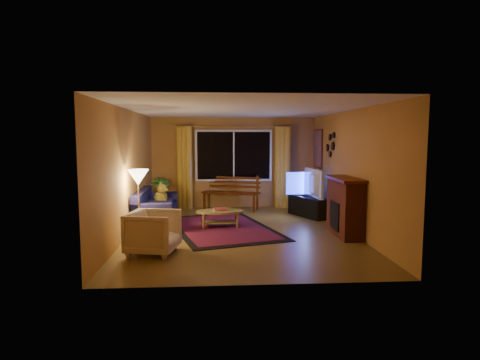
{
  "coord_description": "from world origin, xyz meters",
  "views": [
    {
      "loc": [
        -0.55,
        -8.1,
        1.93
      ],
      "look_at": [
        0.0,
        0.3,
        1.05
      ],
      "focal_mm": 30.0,
      "sensor_mm": 36.0,
      "label": 1
    }
  ],
  "objects": [
    {
      "name": "ceiling",
      "position": [
        0.0,
        0.0,
        2.51
      ],
      "size": [
        4.5,
        6.0,
        0.02
      ],
      "primitive_type": "cube",
      "color": "white",
      "rests_on": "ground"
    },
    {
      "name": "fireplace",
      "position": [
        2.05,
        -0.4,
        0.55
      ],
      "size": [
        0.4,
        1.2,
        1.1
      ],
      "primitive_type": "cube",
      "color": "maroon",
      "rests_on": "ground"
    },
    {
      "name": "floor",
      "position": [
        0.0,
        0.0,
        -0.01
      ],
      "size": [
        4.5,
        6.0,
        0.02
      ],
      "primitive_type": "cube",
      "color": "brown",
      "rests_on": "ground"
    },
    {
      "name": "curtain_left",
      "position": [
        -1.35,
        2.88,
        1.12
      ],
      "size": [
        0.36,
        0.36,
        2.24
      ],
      "primitive_type": "cylinder",
      "color": "gold",
      "rests_on": "ground"
    },
    {
      "name": "floor_lamp",
      "position": [
        -2.0,
        -0.35,
        0.66
      ],
      "size": [
        0.26,
        0.26,
        1.32
      ],
      "primitive_type": "cylinder",
      "rotation": [
        0.0,
        0.0,
        -0.23
      ],
      "color": "#BF8C3F",
      "rests_on": "ground"
    },
    {
      "name": "painting",
      "position": [
        2.22,
        2.45,
        1.65
      ],
      "size": [
        0.04,
        0.76,
        0.96
      ],
      "primitive_type": "cube",
      "color": "#D45312",
      "rests_on": "wall_right"
    },
    {
      "name": "wall_left",
      "position": [
        -2.26,
        0.0,
        1.25
      ],
      "size": [
        0.02,
        6.0,
        2.5
      ],
      "primitive_type": "cube",
      "color": "#B47834",
      "rests_on": "ground"
    },
    {
      "name": "curtain_rod",
      "position": [
        0.0,
        2.9,
        2.25
      ],
      "size": [
        3.2,
        0.03,
        0.03
      ],
      "primitive_type": "cylinder",
      "rotation": [
        0.0,
        1.57,
        0.0
      ],
      "color": "#BF8C3F",
      "rests_on": "wall_back"
    },
    {
      "name": "potted_plant",
      "position": [
        -1.94,
        2.33,
        0.46
      ],
      "size": [
        0.66,
        0.66,
        0.91
      ],
      "primitive_type": "imported",
      "rotation": [
        0.0,
        0.0,
        0.36
      ],
      "color": "#235B1E",
      "rests_on": "ground"
    },
    {
      "name": "television",
      "position": [
        1.78,
        1.54,
        0.83
      ],
      "size": [
        0.28,
        1.19,
        0.68
      ],
      "primitive_type": "imported",
      "rotation": [
        0.0,
        0.0,
        1.68
      ],
      "color": "black",
      "rests_on": "tv_console"
    },
    {
      "name": "curtain_right",
      "position": [
        1.35,
        2.88,
        1.12
      ],
      "size": [
        0.36,
        0.36,
        2.24
      ],
      "primitive_type": "cylinder",
      "color": "gold",
      "rests_on": "ground"
    },
    {
      "name": "armchair",
      "position": [
        -1.57,
        -1.44,
        0.4
      ],
      "size": [
        0.87,
        0.9,
        0.8
      ],
      "primitive_type": "imported",
      "rotation": [
        0.0,
        0.0,
        1.37
      ],
      "color": "beige",
      "rests_on": "ground"
    },
    {
      "name": "tv_console",
      "position": [
        1.78,
        1.54,
        0.25
      ],
      "size": [
        0.85,
        1.24,
        0.49
      ],
      "primitive_type": "cube",
      "rotation": [
        0.0,
        0.0,
        0.43
      ],
      "color": "black",
      "rests_on": "ground"
    },
    {
      "name": "wall_right",
      "position": [
        2.26,
        0.0,
        1.25
      ],
      "size": [
        0.02,
        6.0,
        2.5
      ],
      "primitive_type": "cube",
      "color": "#B47834",
      "rests_on": "ground"
    },
    {
      "name": "window",
      "position": [
        0.0,
        2.94,
        1.45
      ],
      "size": [
        2.0,
        0.02,
        1.3
      ],
      "primitive_type": "cube",
      "color": "black",
      "rests_on": "wall_back"
    },
    {
      "name": "mirror_cluster",
      "position": [
        2.21,
        1.3,
        1.8
      ],
      "size": [
        0.06,
        0.6,
        0.56
      ],
      "primitive_type": null,
      "color": "black",
      "rests_on": "wall_right"
    },
    {
      "name": "bench",
      "position": [
        -0.1,
        2.61,
        0.23
      ],
      "size": [
        1.6,
        0.97,
        0.46
      ],
      "primitive_type": "cube",
      "rotation": [
        0.0,
        0.0,
        -0.36
      ],
      "color": "#4A1802",
      "rests_on": "ground"
    },
    {
      "name": "coffee_table",
      "position": [
        -0.42,
        0.44,
        0.19
      ],
      "size": [
        1.05,
        1.05,
        0.37
      ],
      "primitive_type": "cylinder",
      "rotation": [
        0.0,
        0.0,
        0.02
      ],
      "color": "olive",
      "rests_on": "ground"
    },
    {
      "name": "dog",
      "position": [
        -1.79,
        1.25,
        0.64
      ],
      "size": [
        0.51,
        0.57,
        0.52
      ],
      "primitive_type": null,
      "rotation": [
        0.0,
        0.0,
        -0.44
      ],
      "color": "olive",
      "rests_on": "sofa"
    },
    {
      "name": "sofa",
      "position": [
        -1.84,
        0.81,
        0.39
      ],
      "size": [
        0.88,
        1.94,
        0.78
      ],
      "primitive_type": "cube",
      "rotation": [
        0.0,
        0.0,
        0.03
      ],
      "color": "#151237",
      "rests_on": "ground"
    },
    {
      "name": "rug",
      "position": [
        -0.39,
        0.38,
        0.01
      ],
      "size": [
        2.74,
        3.52,
        0.02
      ],
      "primitive_type": "cube",
      "rotation": [
        0.0,
        0.0,
        0.28
      ],
      "color": "maroon",
      "rests_on": "ground"
    },
    {
      "name": "wall_back",
      "position": [
        0.0,
        3.01,
        1.25
      ],
      "size": [
        4.5,
        0.02,
        2.5
      ],
      "primitive_type": "cube",
      "color": "#B47834",
      "rests_on": "ground"
    }
  ]
}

